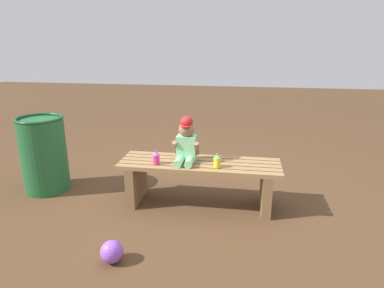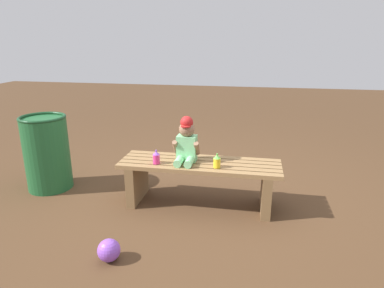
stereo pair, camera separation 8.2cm
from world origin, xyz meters
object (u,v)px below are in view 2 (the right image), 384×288
Objects in this scene: trash_bin at (47,152)px; toy_ball at (109,250)px; sippy_cup_right at (217,161)px; child_figure at (186,142)px; park_bench at (200,176)px; sippy_cup_left at (156,157)px.

toy_ball is at bearing -43.16° from trash_bin.
trash_bin is at bearing 136.84° from toy_ball.
sippy_cup_right is at bearing -6.15° from trash_bin.
trash_bin is at bearing 176.90° from child_figure.
trash_bin reaches higher than sippy_cup_right.
park_bench is 3.49× the size of child_figure.
trash_bin is at bearing 176.96° from park_bench.
trash_bin is (-1.54, 0.08, 0.10)m from park_bench.
sippy_cup_right is (0.53, 0.00, 0.00)m from sippy_cup_left.
child_figure reaches higher than toy_ball.
sippy_cup_left is 1.19m from trash_bin.
trash_bin reaches higher than sippy_cup_left.
child_figure is at bearing 23.50° from sippy_cup_left.
sippy_cup_left is 1.00× the size of sippy_cup_right.
park_bench is at bearing 148.00° from sippy_cup_right.
trash_bin is (-1.07, 1.00, 0.30)m from toy_ball.
sippy_cup_left is (-0.25, -0.11, -0.12)m from child_figure.
sippy_cup_right is 1.11m from toy_ball.
sippy_cup_left and sippy_cup_right have the same top height.
sippy_cup_left is (-0.36, -0.10, 0.19)m from park_bench.
sippy_cup_left is at bearing -156.50° from child_figure.
child_figure reaches higher than sippy_cup_left.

